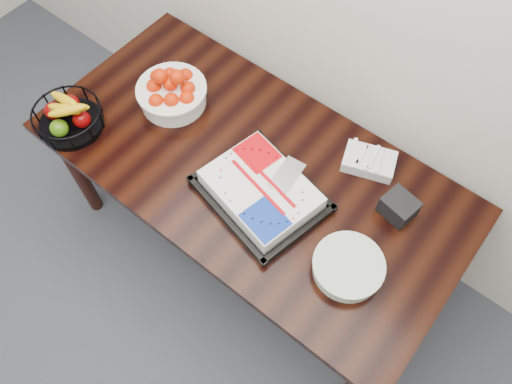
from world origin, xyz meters
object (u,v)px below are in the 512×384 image
Objects in this scene: cake_tray at (261,191)px; fruit_basket at (68,117)px; napkin_box at (399,207)px; plate_stack at (348,267)px; table at (251,176)px; tangerine_bowl at (171,90)px.

fruit_basket reaches higher than cake_tray.
fruit_basket is 2.33× the size of napkin_box.
napkin_box reaches higher than plate_stack.
fruit_basket is at bearing -156.12° from table.
plate_stack is (0.56, -0.14, 0.12)m from table.
tangerine_bowl is at bearing 55.62° from fruit_basket.
cake_tray is 0.44m from plate_stack.
plate_stack is (0.43, -0.05, -0.01)m from cake_tray.
plate_stack is at bearing -10.18° from tangerine_bowl.
table is at bearing 143.89° from cake_tray.
plate_stack is (1.03, -0.19, -0.05)m from tangerine_bowl.
table is at bearing -5.63° from tangerine_bowl.
table is 0.20m from cake_tray.
tangerine_bowl reaches higher than napkin_box.
table is 0.50m from tangerine_bowl.
fruit_basket is (-0.25, -0.37, -0.02)m from tangerine_bowl.
tangerine_bowl is 0.44m from fruit_basket.
fruit_basket is (-0.72, -0.32, 0.15)m from table.
napkin_box is at bearing 86.74° from plate_stack.
napkin_box is at bearing 21.03° from fruit_basket.
cake_tray is at bearing 173.85° from plate_stack.
tangerine_bowl reaches higher than plate_stack.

